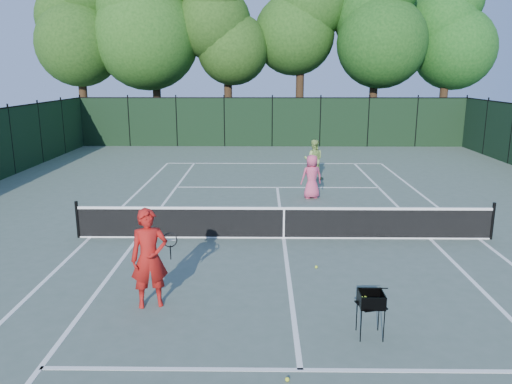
{
  "coord_description": "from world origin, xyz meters",
  "views": [
    {
      "loc": [
        -0.61,
        -13.36,
        4.55
      ],
      "look_at": [
        -0.79,
        1.0,
        1.1
      ],
      "focal_mm": 35.0,
      "sensor_mm": 36.0,
      "label": 1
    }
  ],
  "objects_px": {
    "coach": "(150,258)",
    "loose_ball_near_cart": "(287,379)",
    "ball_hopper": "(371,300)",
    "loose_ball_midcourt": "(316,267)",
    "player_green": "(314,159)",
    "player_pink": "(312,177)"
  },
  "relations": [
    {
      "from": "ball_hopper",
      "to": "loose_ball_near_cart",
      "type": "distance_m",
      "value": 2.14
    },
    {
      "from": "loose_ball_midcourt",
      "to": "loose_ball_near_cart",
      "type": "bearing_deg",
      "value": -101.42
    },
    {
      "from": "player_pink",
      "to": "ball_hopper",
      "type": "height_order",
      "value": "player_pink"
    },
    {
      "from": "player_pink",
      "to": "loose_ball_midcourt",
      "type": "height_order",
      "value": "player_pink"
    },
    {
      "from": "player_green",
      "to": "coach",
      "type": "bearing_deg",
      "value": 75.19
    },
    {
      "from": "coach",
      "to": "loose_ball_near_cart",
      "type": "xyz_separation_m",
      "value": [
        2.6,
        -2.51,
        -0.97
      ]
    },
    {
      "from": "coach",
      "to": "player_pink",
      "type": "height_order",
      "value": "coach"
    },
    {
      "from": "loose_ball_near_cart",
      "to": "loose_ball_midcourt",
      "type": "xyz_separation_m",
      "value": [
        0.91,
        4.49,
        0.0
      ]
    },
    {
      "from": "coach",
      "to": "ball_hopper",
      "type": "height_order",
      "value": "coach"
    },
    {
      "from": "player_pink",
      "to": "loose_ball_near_cart",
      "type": "xyz_separation_m",
      "value": [
        -1.43,
        -11.34,
        -0.78
      ]
    },
    {
      "from": "loose_ball_near_cart",
      "to": "coach",
      "type": "bearing_deg",
      "value": 136.0
    },
    {
      "from": "player_green",
      "to": "loose_ball_midcourt",
      "type": "height_order",
      "value": "player_green"
    },
    {
      "from": "coach",
      "to": "loose_ball_midcourt",
      "type": "height_order",
      "value": "coach"
    },
    {
      "from": "ball_hopper",
      "to": "loose_ball_near_cart",
      "type": "height_order",
      "value": "ball_hopper"
    },
    {
      "from": "coach",
      "to": "loose_ball_near_cart",
      "type": "distance_m",
      "value": 3.74
    },
    {
      "from": "player_green",
      "to": "ball_hopper",
      "type": "height_order",
      "value": "player_green"
    },
    {
      "from": "ball_hopper",
      "to": "player_green",
      "type": "bearing_deg",
      "value": 73.67
    },
    {
      "from": "player_pink",
      "to": "loose_ball_near_cart",
      "type": "relative_size",
      "value": 23.95
    },
    {
      "from": "ball_hopper",
      "to": "loose_ball_midcourt",
      "type": "bearing_deg",
      "value": 86.09
    },
    {
      "from": "player_pink",
      "to": "ball_hopper",
      "type": "xyz_separation_m",
      "value": [
        0.09,
        -9.98,
        -0.12
      ]
    },
    {
      "from": "player_pink",
      "to": "ball_hopper",
      "type": "distance_m",
      "value": 9.98
    },
    {
      "from": "player_green",
      "to": "loose_ball_near_cart",
      "type": "bearing_deg",
      "value": 87.99
    }
  ]
}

